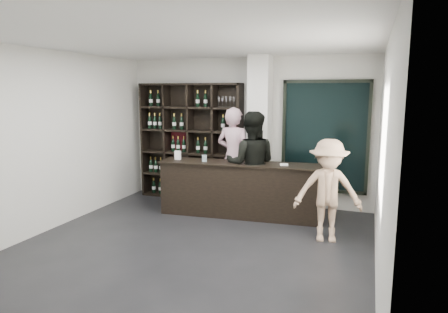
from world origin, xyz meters
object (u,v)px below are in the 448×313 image
at_px(wine_shelf, 191,142).
at_px(taster_pink, 234,157).
at_px(taster_black, 251,164).
at_px(customer, 328,191).
at_px(tasting_counter, 241,189).

height_order(wine_shelf, taster_pink, wine_shelf).
distance_m(taster_black, customer, 1.65).
xyz_separation_m(wine_shelf, customer, (2.95, -1.52, -0.43)).
xyz_separation_m(wine_shelf, taster_pink, (1.00, -0.17, -0.23)).
bearing_deg(tasting_counter, wine_shelf, 144.29).
height_order(wine_shelf, taster_black, wine_shelf).
relative_size(tasting_counter, taster_pink, 1.54).
xyz_separation_m(wine_shelf, taster_black, (1.52, -0.72, -0.25)).
xyz_separation_m(taster_pink, taster_black, (0.52, -0.55, -0.02)).
bearing_deg(tasting_counter, taster_pink, 114.67).
relative_size(wine_shelf, customer, 1.55).
height_order(tasting_counter, taster_pink, taster_pink).
bearing_deg(wine_shelf, taster_pink, -9.37).
bearing_deg(customer, taster_black, 140.97).
xyz_separation_m(wine_shelf, tasting_counter, (1.37, -0.82, -0.71)).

